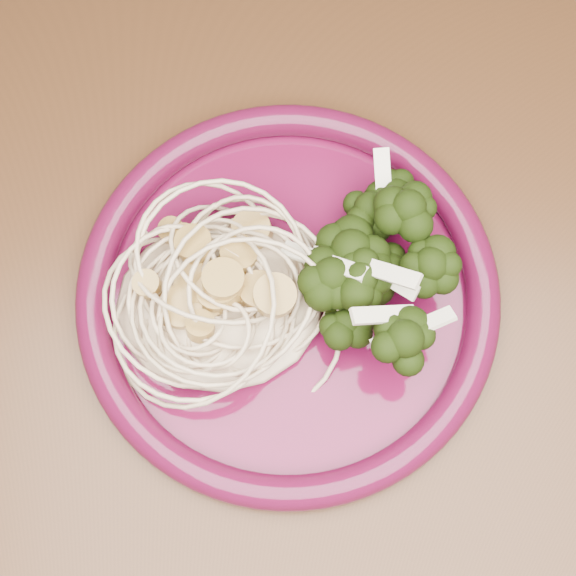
# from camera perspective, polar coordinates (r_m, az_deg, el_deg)

# --- Properties ---
(dining_table) EXTENTS (1.20, 0.80, 0.75)m
(dining_table) POSITION_cam_1_polar(r_m,az_deg,el_deg) (0.60, -6.94, -6.78)
(dining_table) COLOR #472814
(dining_table) RESTS_ON ground
(dinner_plate) EXTENTS (0.29, 0.29, 0.02)m
(dinner_plate) POSITION_cam_1_polar(r_m,az_deg,el_deg) (0.50, -0.00, -0.37)
(dinner_plate) COLOR #4F0928
(dinner_plate) RESTS_ON dining_table
(spaghetti_pile) EXTENTS (0.14, 0.13, 0.03)m
(spaghetti_pile) POSITION_cam_1_polar(r_m,az_deg,el_deg) (0.49, -4.95, -0.76)
(spaghetti_pile) COLOR #CBB58F
(spaghetti_pile) RESTS_ON dinner_plate
(scallop_cluster) EXTENTS (0.13, 0.13, 0.04)m
(scallop_cluster) POSITION_cam_1_polar(r_m,az_deg,el_deg) (0.46, -5.31, 0.58)
(scallop_cluster) COLOR #AE883C
(scallop_cluster) RESTS_ON spaghetti_pile
(broccoli_pile) EXTENTS (0.10, 0.15, 0.05)m
(broccoli_pile) POSITION_cam_1_polar(r_m,az_deg,el_deg) (0.49, 6.09, 1.33)
(broccoli_pile) COLOR black
(broccoli_pile) RESTS_ON dinner_plate
(onion_garnish) EXTENTS (0.07, 0.10, 0.05)m
(onion_garnish) POSITION_cam_1_polar(r_m,az_deg,el_deg) (0.46, 6.48, 2.62)
(onion_garnish) COLOR beige
(onion_garnish) RESTS_ON broccoli_pile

